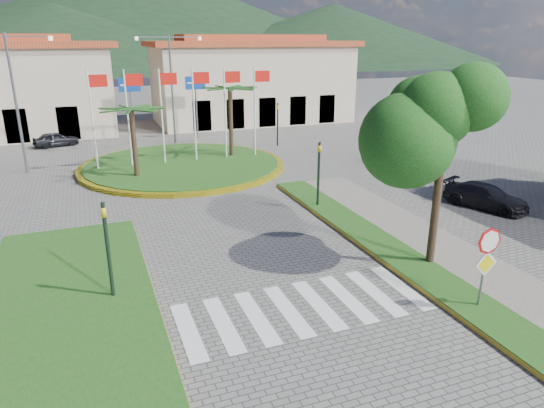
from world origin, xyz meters
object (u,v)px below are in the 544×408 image
object	(u,v)px
deciduous_tree	(446,120)
car_dark_a	(56,139)
stop_sign	(487,256)
car_dark_b	(255,120)
car_side_right	(486,196)
roundabout_island	(183,165)

from	to	relation	value
deciduous_tree	car_dark_a	size ratio (longest dim) A/B	2.14
stop_sign	deciduous_tree	world-z (taller)	deciduous_tree
car_dark_b	deciduous_tree	bearing A→B (deg)	172.68
deciduous_tree	car_dark_b	xyz separation A→B (m)	(3.89, 30.15, -4.64)
stop_sign	car_dark_a	bearing A→B (deg)	112.81
car_dark_a	car_dark_b	distance (m)	17.35
car_dark_a	car_side_right	xyz separation A→B (m)	(19.62, -22.53, 0.03)
stop_sign	deciduous_tree	bearing A→B (deg)	78.82
car_dark_a	car_side_right	distance (m)	29.88
car_dark_a	deciduous_tree	bearing A→B (deg)	-168.88
car_side_right	car_dark_b	bearing A→B (deg)	73.30
car_dark_a	stop_sign	bearing A→B (deg)	-172.21
deciduous_tree	car_dark_b	distance (m)	30.75
stop_sign	deciduous_tree	distance (m)	4.59
deciduous_tree	car_dark_a	world-z (taller)	deciduous_tree
car_dark_b	car_side_right	distance (m)	26.09
car_side_right	car_dark_a	bearing A→B (deg)	108.61
car_dark_a	car_dark_b	xyz separation A→B (m)	(17.01, 3.43, -0.00)
roundabout_island	car_dark_a	size ratio (longest dim) A/B	4.00
car_dark_a	car_side_right	size ratio (longest dim) A/B	0.81
roundabout_island	stop_sign	xyz separation A→B (m)	(4.90, -20.04, 1.62)
roundabout_island	car_dark_b	bearing A→B (deg)	54.47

